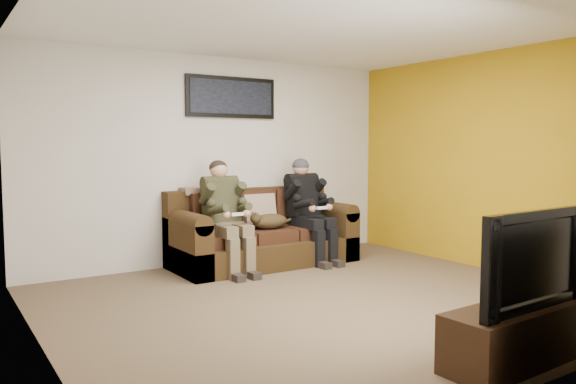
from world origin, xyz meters
TOP-DOWN VIEW (x-y plane):
  - floor at (0.00, 0.00)m, footprint 5.00×5.00m
  - ceiling at (0.00, 0.00)m, footprint 5.00×5.00m
  - wall_back at (0.00, 2.25)m, footprint 5.00×0.00m
  - wall_front at (0.00, -2.25)m, footprint 5.00×0.00m
  - wall_left at (-2.50, 0.00)m, footprint 0.00×4.50m
  - wall_right at (2.50, 0.00)m, footprint 0.00×4.50m
  - accent_wall_right at (2.49, 0.00)m, footprint 0.00×4.50m
  - sofa at (0.36, 1.83)m, footprint 2.29×0.99m
  - throw_pillow at (0.36, 1.87)m, footprint 0.44×0.21m
  - throw_blanket at (-0.34, 2.12)m, footprint 0.47×0.23m
  - person_left at (-0.23, 1.64)m, footprint 0.51×0.87m
  - person_right at (0.95, 1.64)m, footprint 0.51×0.86m
  - cat at (0.37, 1.66)m, footprint 0.66×0.26m
  - framed_poster at (0.16, 2.22)m, footprint 1.25×0.05m
  - tv_stand at (0.21, -1.95)m, footprint 1.28×0.46m
  - television at (0.21, -1.95)m, footprint 1.16×0.20m

SIDE VIEW (x-z plane):
  - floor at x=0.00m, z-range 0.00..0.00m
  - tv_stand at x=0.21m, z-range 0.00..0.40m
  - sofa at x=0.36m, z-range -0.11..0.82m
  - cat at x=0.37m, z-range 0.44..0.68m
  - throw_pillow at x=0.36m, z-range 0.45..0.88m
  - television at x=0.21m, z-range 0.40..1.07m
  - person_left at x=-0.23m, z-range 0.09..1.40m
  - person_right at x=0.95m, z-range 0.09..1.41m
  - throw_blanket at x=-0.34m, z-range 0.89..0.98m
  - wall_back at x=0.00m, z-range -1.20..3.80m
  - wall_front at x=0.00m, z-range -1.20..3.80m
  - wall_left at x=-2.50m, z-range -0.95..3.55m
  - wall_right at x=2.50m, z-range -0.95..3.55m
  - accent_wall_right at x=2.49m, z-range -0.95..3.55m
  - framed_poster at x=0.16m, z-range 1.84..2.36m
  - ceiling at x=0.00m, z-range 2.60..2.60m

